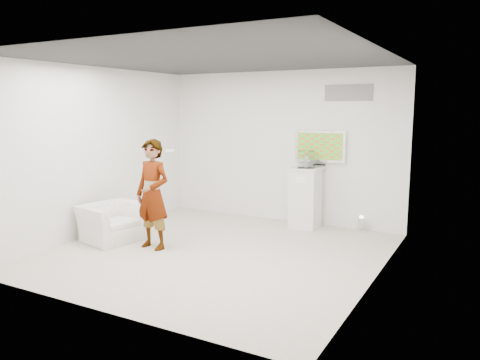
{
  "coord_description": "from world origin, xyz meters",
  "views": [
    {
      "loc": [
        3.8,
        -6.13,
        2.28
      ],
      "look_at": [
        0.11,
        0.6,
        1.09
      ],
      "focal_mm": 35.0,
      "sensor_mm": 36.0,
      "label": 1
    }
  ],
  "objects_px": {
    "person": "(153,194)",
    "armchair": "(112,222)",
    "tv": "(320,146)",
    "pedestal": "(305,198)",
    "floor_uplight": "(361,224)"
  },
  "relations": [
    {
      "from": "armchair",
      "to": "floor_uplight",
      "type": "distance_m",
      "value": 4.5
    },
    {
      "from": "person",
      "to": "armchair",
      "type": "height_order",
      "value": "person"
    },
    {
      "from": "armchair",
      "to": "pedestal",
      "type": "xyz_separation_m",
      "value": [
        2.6,
        2.46,
        0.26
      ]
    },
    {
      "from": "tv",
      "to": "pedestal",
      "type": "height_order",
      "value": "tv"
    },
    {
      "from": "tv",
      "to": "floor_uplight",
      "type": "height_order",
      "value": "tv"
    },
    {
      "from": "person",
      "to": "armchair",
      "type": "bearing_deg",
      "value": -175.18
    },
    {
      "from": "tv",
      "to": "armchair",
      "type": "xyz_separation_m",
      "value": [
        -2.78,
        -2.74,
        -1.23
      ]
    },
    {
      "from": "person",
      "to": "armchair",
      "type": "distance_m",
      "value": 1.08
    },
    {
      "from": "tv",
      "to": "armchair",
      "type": "distance_m",
      "value": 4.09
    },
    {
      "from": "armchair",
      "to": "pedestal",
      "type": "height_order",
      "value": "pedestal"
    },
    {
      "from": "person",
      "to": "armchair",
      "type": "relative_size",
      "value": 1.81
    },
    {
      "from": "tv",
      "to": "person",
      "type": "distance_m",
      "value": 3.38
    },
    {
      "from": "person",
      "to": "pedestal",
      "type": "xyz_separation_m",
      "value": [
        1.68,
        2.47,
        -0.31
      ]
    },
    {
      "from": "armchair",
      "to": "floor_uplight",
      "type": "relative_size",
      "value": 3.33
    },
    {
      "from": "armchair",
      "to": "pedestal",
      "type": "relative_size",
      "value": 0.85
    }
  ]
}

